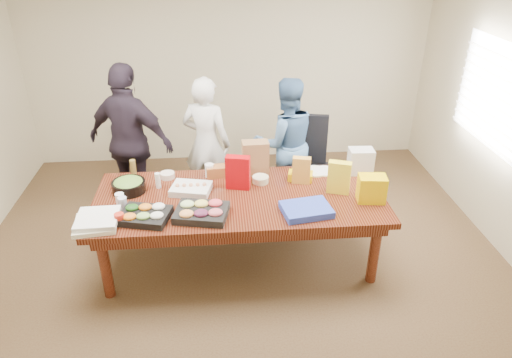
{
  "coord_description": "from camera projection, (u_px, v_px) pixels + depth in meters",
  "views": [
    {
      "loc": [
        -0.17,
        -3.94,
        3.06
      ],
      "look_at": [
        0.17,
        0.1,
        0.88
      ],
      "focal_mm": 33.1,
      "sensor_mm": 36.0,
      "label": 1
    }
  ],
  "objects": [
    {
      "name": "floor",
      "position": [
        240.0,
        259.0,
        4.93
      ],
      "size": [
        5.5,
        5.0,
        0.02
      ],
      "primitive_type": "cube",
      "color": "#47301E",
      "rests_on": "ground"
    },
    {
      "name": "wall_back",
      "position": [
        229.0,
        67.0,
        6.48
      ],
      "size": [
        5.5,
        0.04,
        2.7
      ],
      "primitive_type": "cube",
      "color": "beige",
      "rests_on": "floor"
    },
    {
      "name": "window_panel",
      "position": [
        494.0,
        95.0,
        4.94
      ],
      "size": [
        0.03,
        1.4,
        1.1
      ],
      "primitive_type": "cube",
      "color": "white",
      "rests_on": "wall_right"
    },
    {
      "name": "window_blinds",
      "position": [
        490.0,
        95.0,
        4.94
      ],
      "size": [
        0.04,
        1.36,
        1.0
      ],
      "primitive_type": "cube",
      "color": "beige",
      "rests_on": "wall_right"
    },
    {
      "name": "conference_table",
      "position": [
        240.0,
        228.0,
        4.75
      ],
      "size": [
        2.8,
        1.2,
        0.75
      ],
      "primitive_type": "cube",
      "color": "#4C1C0F",
      "rests_on": "floor"
    },
    {
      "name": "office_chair",
      "position": [
        310.0,
        169.0,
        5.52
      ],
      "size": [
        0.65,
        0.65,
        1.09
      ],
      "primitive_type": "cube",
      "rotation": [
        0.0,
        0.0,
        -0.2
      ],
      "color": "black",
      "rests_on": "floor"
    },
    {
      "name": "person_center",
      "position": [
        207.0,
        143.0,
        5.55
      ],
      "size": [
        0.69,
        0.58,
        1.61
      ],
      "primitive_type": "imported",
      "rotation": [
        0.0,
        0.0,
        2.75
      ],
      "color": "white",
      "rests_on": "floor"
    },
    {
      "name": "person_right",
      "position": [
        286.0,
        143.0,
        5.58
      ],
      "size": [
        0.83,
        0.68,
        1.59
      ],
      "primitive_type": "imported",
      "rotation": [
        0.0,
        0.0,
        3.25
      ],
      "color": "#486EA0",
      "rests_on": "floor"
    },
    {
      "name": "person_left",
      "position": [
        131.0,
        142.0,
        5.34
      ],
      "size": [
        1.14,
        0.84,
        1.8
      ],
      "primitive_type": "imported",
      "rotation": [
        0.0,
        0.0,
        2.71
      ],
      "color": "black",
      "rests_on": "floor"
    },
    {
      "name": "veggie_tray",
      "position": [
        145.0,
        216.0,
        4.2
      ],
      "size": [
        0.5,
        0.43,
        0.07
      ],
      "primitive_type": "cube",
      "rotation": [
        0.0,
        0.0,
        -0.24
      ],
      "color": "black",
      "rests_on": "conference_table"
    },
    {
      "name": "fruit_tray",
      "position": [
        201.0,
        213.0,
        4.24
      ],
      "size": [
        0.53,
        0.45,
        0.07
      ],
      "primitive_type": "cube",
      "rotation": [
        0.0,
        0.0,
        -0.21
      ],
      "color": "black",
      "rests_on": "conference_table"
    },
    {
      "name": "sheet_cake",
      "position": [
        191.0,
        189.0,
        4.63
      ],
      "size": [
        0.43,
        0.36,
        0.07
      ],
      "primitive_type": "cube",
      "rotation": [
        0.0,
        0.0,
        -0.23
      ],
      "color": "white",
      "rests_on": "conference_table"
    },
    {
      "name": "salad_bowl",
      "position": [
        129.0,
        186.0,
        4.63
      ],
      "size": [
        0.39,
        0.39,
        0.11
      ],
      "primitive_type": "cylinder",
      "rotation": [
        0.0,
        0.0,
        0.2
      ],
      "color": "black",
      "rests_on": "conference_table"
    },
    {
      "name": "chip_bag_blue",
      "position": [
        306.0,
        210.0,
        4.3
      ],
      "size": [
        0.48,
        0.39,
        0.07
      ],
      "primitive_type": "cube",
      "rotation": [
        0.0,
        0.0,
        0.16
      ],
      "color": "blue",
      "rests_on": "conference_table"
    },
    {
      "name": "chip_bag_red",
      "position": [
        238.0,
        173.0,
        4.64
      ],
      "size": [
        0.25,
        0.15,
        0.34
      ],
      "primitive_type": "cube",
      "rotation": [
        0.0,
        0.0,
        -0.22
      ],
      "color": "#B2050B",
      "rests_on": "conference_table"
    },
    {
      "name": "chip_bag_yellow",
      "position": [
        339.0,
        177.0,
        4.56
      ],
      "size": [
        0.24,
        0.15,
        0.33
      ],
      "primitive_type": "cube",
      "rotation": [
        0.0,
        0.0,
        -0.33
      ],
      "color": "yellow",
      "rests_on": "conference_table"
    },
    {
      "name": "chip_bag_orange",
      "position": [
        301.0,
        170.0,
        4.75
      ],
      "size": [
        0.19,
        0.12,
        0.28
      ],
      "primitive_type": "cube",
      "rotation": [
        0.0,
        0.0,
        -0.24
      ],
      "color": "gold",
      "rests_on": "conference_table"
    },
    {
      "name": "mayo_jar",
      "position": [
        209.0,
        170.0,
        4.9
      ],
      "size": [
        0.1,
        0.1,
        0.14
      ],
      "primitive_type": "cylinder",
      "rotation": [
        0.0,
        0.0,
        -0.12
      ],
      "color": "white",
      "rests_on": "conference_table"
    },
    {
      "name": "mustard_bottle",
      "position": [
        247.0,
        169.0,
        4.9
      ],
      "size": [
        0.08,
        0.08,
        0.17
      ],
      "primitive_type": "cylinder",
      "rotation": [
        0.0,
        0.0,
        -0.35
      ],
      "color": "yellow",
      "rests_on": "conference_table"
    },
    {
      "name": "dressing_bottle",
      "position": [
        133.0,
        168.0,
        4.89
      ],
      "size": [
        0.07,
        0.07,
        0.19
      ],
      "primitive_type": "cylinder",
      "rotation": [
        0.0,
        0.0,
        -0.26
      ],
      "color": "brown",
      "rests_on": "conference_table"
    },
    {
      "name": "ranch_bottle",
      "position": [
        158.0,
        180.0,
        4.69
      ],
      "size": [
        0.06,
        0.06,
        0.16
      ],
      "primitive_type": "cylinder",
      "rotation": [
        0.0,
        0.0,
        0.1
      ],
      "color": "white",
      "rests_on": "conference_table"
    },
    {
      "name": "banana_bunch",
      "position": [
        300.0,
        176.0,
        4.85
      ],
      "size": [
        0.27,
        0.2,
        0.08
      ],
      "primitive_type": "cube",
      "rotation": [
        0.0,
        0.0,
        -0.25
      ],
      "color": "#EBBC02",
      "rests_on": "conference_table"
    },
    {
      "name": "bread_loaf",
      "position": [
        220.0,
        171.0,
        4.92
      ],
      "size": [
        0.3,
        0.16,
        0.12
      ],
      "primitive_type": "cube",
      "rotation": [
        0.0,
        0.0,
        0.13
      ],
      "color": "#985829",
      "rests_on": "conference_table"
    },
    {
      "name": "kraft_bag",
      "position": [
        255.0,
        157.0,
        4.93
      ],
      "size": [
        0.28,
        0.17,
        0.36
      ],
      "primitive_type": "cube",
      "rotation": [
        0.0,
        0.0,
        0.05
      ],
      "color": "olive",
      "rests_on": "conference_table"
    },
    {
      "name": "red_cup",
      "position": [
        120.0,
        219.0,
        4.11
      ],
      "size": [
        0.11,
        0.11,
        0.11
      ],
      "primitive_type": "cylinder",
      "rotation": [
        0.0,
        0.0,
        0.34
      ],
      "color": "red",
      "rests_on": "conference_table"
    },
    {
      "name": "clear_cup_a",
      "position": [
        123.0,
        203.0,
        4.35
      ],
      "size": [
        0.09,
        0.09,
        0.11
      ],
      "primitive_type": "cylinder",
      "rotation": [
        0.0,
        0.0,
        0.06
      ],
      "color": "silver",
      "rests_on": "conference_table"
    },
    {
      "name": "clear_cup_b",
      "position": [
        120.0,
        199.0,
        4.41
      ],
      "size": [
        0.1,
        0.1,
        0.11
      ],
      "primitive_type": "cylinder",
      "rotation": [
        0.0,
        0.0,
        -0.3
      ],
      "color": "white",
      "rests_on": "conference_table"
    },
    {
      "name": "pizza_box_lower",
      "position": [
        96.0,
        224.0,
        4.11
      ],
      "size": [
        0.4,
        0.4,
        0.04
      ],
      "primitive_type": "cube",
      "rotation": [
        0.0,
        0.0,
        0.11
      ],
      "color": "white",
      "rests_on": "conference_table"
    },
    {
      "name": "pizza_box_upper",
      "position": [
        97.0,
        218.0,
        4.11
      ],
      "size": [
        0.37,
        0.37,
        0.04
      ],
      "primitive_type": "cube",
      "rotation": [
        0.0,
        0.0,
        0.02
      ],
      "color": "white",
      "rests_on": "pizza_box_lower"
    },
    {
      "name": "plate_a",
      "position": [
        315.0,
        171.0,
        5.02
      ],
      "size": [
        0.3,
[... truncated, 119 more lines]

